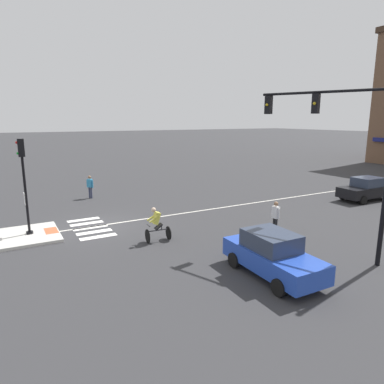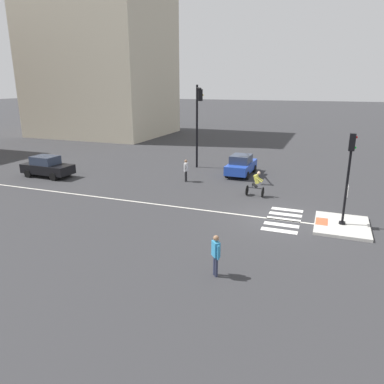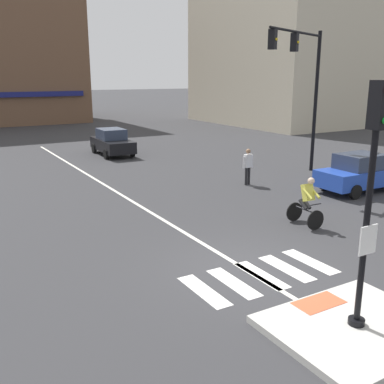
{
  "view_description": "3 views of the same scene",
  "coord_description": "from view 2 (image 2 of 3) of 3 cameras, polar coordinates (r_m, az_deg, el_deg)",
  "views": [
    {
      "loc": [
        18.04,
        -4.27,
        5.68
      ],
      "look_at": [
        0.73,
        5.36,
        1.48
      ],
      "focal_mm": 32.26,
      "sensor_mm": 36.0,
      "label": 1
    },
    {
      "loc": [
        -19.06,
        -2.38,
        7.06
      ],
      "look_at": [
        -0.86,
        4.53,
        1.27
      ],
      "focal_mm": 34.06,
      "sensor_mm": 36.0,
      "label": 2
    },
    {
      "loc": [
        -6.71,
        -8.53,
        4.85
      ],
      "look_at": [
        0.77,
        4.31,
        0.99
      ],
      "focal_mm": 41.9,
      "sensor_mm": 36.0,
      "label": 3
    }
  ],
  "objects": [
    {
      "name": "building_corner_right",
      "position": [
        55.29,
        -14.04,
        20.27
      ],
      "size": [
        14.99,
        17.85,
        22.08
      ],
      "color": "beige",
      "rests_on": "ground"
    },
    {
      "name": "pedestrian_at_curb_left",
      "position": [
        13.9,
        3.74,
        -9.4
      ],
      "size": [
        0.44,
        0.4,
        1.67
      ],
      "color": "#2D334C",
      "rests_on": "ground"
    },
    {
      "name": "crosswalk_stripe_e",
      "position": [
        22.0,
        14.68,
        -2.7
      ],
      "size": [
        0.44,
        1.8,
        0.01
      ],
      "primitive_type": "cube",
      "color": "silver",
      "rests_on": "ground"
    },
    {
      "name": "crosswalk_stripe_a",
      "position": [
        18.85,
        13.48,
        -5.89
      ],
      "size": [
        0.44,
        1.8,
        0.01
      ],
      "primitive_type": "cube",
      "color": "silver",
      "rests_on": "ground"
    },
    {
      "name": "pedestrian_waiting_far_side",
      "position": [
        27.2,
        -0.97,
        3.66
      ],
      "size": [
        0.55,
        0.23,
        1.67
      ],
      "color": "black",
      "rests_on": "ground"
    },
    {
      "name": "signal_pole",
      "position": [
        19.53,
        23.34,
        3.03
      ],
      "size": [
        0.44,
        0.38,
        4.63
      ],
      "color": "black",
      "rests_on": "traffic_island"
    },
    {
      "name": "lane_centre_line",
      "position": [
        23.7,
        -11.8,
        -1.1
      ],
      "size": [
        0.14,
        28.0,
        0.01
      ],
      "primitive_type": "cube",
      "color": "silver",
      "rests_on": "ground"
    },
    {
      "name": "tactile_pad_front",
      "position": [
        20.27,
        19.65,
        -4.35
      ],
      "size": [
        1.1,
        0.6,
        0.01
      ],
      "primitive_type": "cube",
      "color": "#DB5B38",
      "rests_on": "traffic_island"
    },
    {
      "name": "traffic_island",
      "position": [
        20.33,
        22.4,
        -4.84
      ],
      "size": [
        3.31,
        2.67,
        0.15
      ],
      "primitive_type": "cube",
      "color": "beige",
      "rests_on": "ground"
    },
    {
      "name": "traffic_light_mast",
      "position": [
        29.88,
        0.94,
        12.34
      ],
      "size": [
        4.97,
        2.24,
        7.0
      ],
      "color": "black",
      "rests_on": "ground"
    },
    {
      "name": "crosswalk_stripe_b",
      "position": [
        19.63,
        13.82,
        -5.0
      ],
      "size": [
        0.44,
        1.8,
        0.01
      ],
      "primitive_type": "cube",
      "color": "silver",
      "rests_on": "ground"
    },
    {
      "name": "ground_plane",
      "position": [
        20.47,
        12.86,
        -4.04
      ],
      "size": [
        300.0,
        300.0,
        0.0
      ],
      "primitive_type": "plane",
      "color": "#333335"
    },
    {
      "name": "car_blue_cross_right",
      "position": [
        29.55,
        7.7,
        4.22
      ],
      "size": [
        4.13,
        1.9,
        1.64
      ],
      "color": "#2347B7",
      "rests_on": "ground"
    },
    {
      "name": "car_black_eastbound_distant",
      "position": [
        30.89,
        -21.74,
        3.71
      ],
      "size": [
        1.96,
        4.16,
        1.64
      ],
      "color": "black",
      "rests_on": "ground"
    },
    {
      "name": "crosswalk_stripe_c",
      "position": [
        20.42,
        14.13,
        -4.17
      ],
      "size": [
        0.44,
        1.8,
        0.01
      ],
      "primitive_type": "cube",
      "color": "silver",
      "rests_on": "ground"
    },
    {
      "name": "crosswalk_stripe_d",
      "position": [
        21.21,
        14.42,
        -3.41
      ],
      "size": [
        0.44,
        1.8,
        0.01
      ],
      "primitive_type": "cube",
      "color": "silver",
      "rests_on": "ground"
    },
    {
      "name": "cyclist",
      "position": [
        23.96,
        10.02,
        1.35
      ],
      "size": [
        0.72,
        1.13,
        1.68
      ],
      "color": "black",
      "rests_on": "ground"
    }
  ]
}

